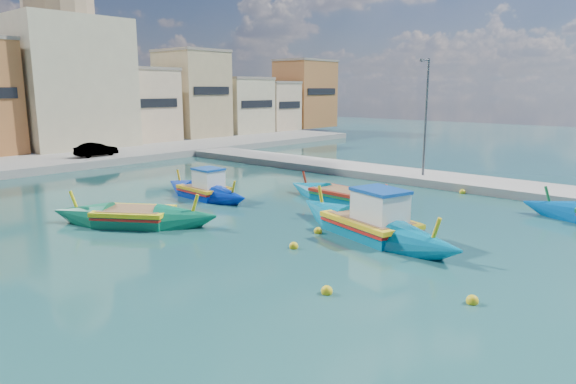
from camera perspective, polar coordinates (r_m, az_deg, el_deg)
ground at (r=17.64m, az=6.09°, el=-8.98°), size 160.00×160.00×0.00m
east_quay at (r=33.46m, az=24.30°, el=0.28°), size 4.00×70.00×0.50m
north_townhouses at (r=52.89m, az=-26.40°, el=9.02°), size 83.20×7.87×10.19m
church_block at (r=54.86m, az=-23.71°, el=12.86°), size 10.00×10.00×19.10m
quay_street_lamp at (r=34.69m, az=15.02°, el=8.07°), size 1.18×0.16×8.00m
luzzu_turquoise_cabin at (r=22.04m, az=9.17°, el=-3.82°), size 4.97×10.27×3.23m
luzzu_blue_cabin at (r=29.77m, az=-9.20°, el=0.03°), size 2.34×7.58×2.64m
luzzu_cyan_mid at (r=28.53m, az=5.95°, el=-0.53°), size 2.53×8.13×2.37m
luzzu_green at (r=24.56m, az=-16.71°, el=-2.86°), size 6.26×7.98×2.58m
mooring_buoys at (r=22.02m, az=-0.56°, el=-4.52°), size 26.39×20.36×0.36m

